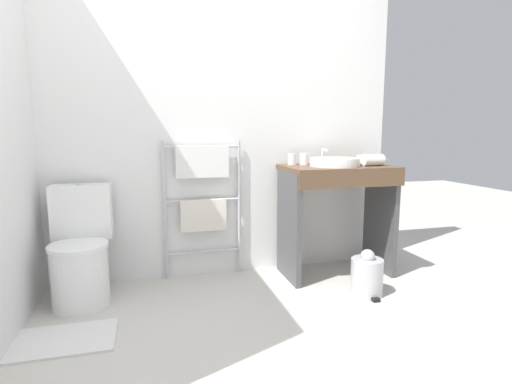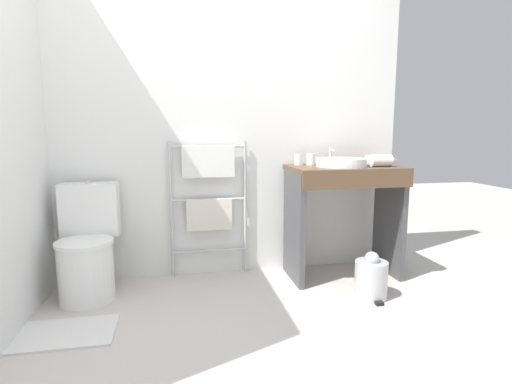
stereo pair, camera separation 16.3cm
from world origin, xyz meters
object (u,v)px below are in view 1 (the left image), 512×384
Objects in this scene: sink_basin at (335,162)px; hair_dryer at (373,160)px; toilet at (81,253)px; towel_radiator at (203,191)px; trash_bin at (367,275)px; cup_near_edge at (304,159)px; cup_near_wall at (292,159)px.

hair_dryer is (0.30, -0.04, 0.01)m from sink_basin.
toilet is 0.74× the size of towel_radiator.
toilet is at bearing 178.82° from hair_dryer.
toilet reaches higher than trash_bin.
towel_radiator reaches higher than toilet.
cup_near_wall is at bearing 161.97° from cup_near_edge.
cup_near_edge is (1.63, 0.18, 0.58)m from toilet.
towel_radiator is at bearing 176.99° from cup_near_wall.
towel_radiator is 2.80× the size of sink_basin.
sink_basin is 1.72× the size of hair_dryer.
trash_bin is at bearing -67.41° from cup_near_edge.
sink_basin is 0.30m from hair_dryer.
cup_near_edge reaches higher than hair_dryer.
hair_dryer is (1.27, -0.28, 0.23)m from towel_radiator.
cup_near_wall is (1.54, 0.20, 0.58)m from toilet.
toilet is 8.97× the size of cup_near_wall.
cup_near_wall reaches higher than trash_bin.
toilet is at bearing -173.87° from cup_near_edge.
cup_near_edge is at bearing 112.59° from trash_bin.
towel_radiator is at bearing 15.92° from toilet.
sink_basin reaches higher than toilet.
trash_bin is at bearing -12.29° from toilet.
sink_basin is (0.97, -0.24, 0.22)m from towel_radiator.
hair_dryer reaches higher than sink_basin.
toilet is 0.94m from towel_radiator.
toilet is at bearing -172.47° from cup_near_wall.
cup_near_wall is at bearing 7.53° from toilet.
trash_bin is (-0.24, -0.36, -0.77)m from hair_dryer.
cup_near_edge is 0.99m from trash_bin.
cup_near_wall is 0.09m from cup_near_edge.
towel_radiator is (0.84, 0.24, 0.34)m from toilet.
cup_near_edge is 0.53m from hair_dryer.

